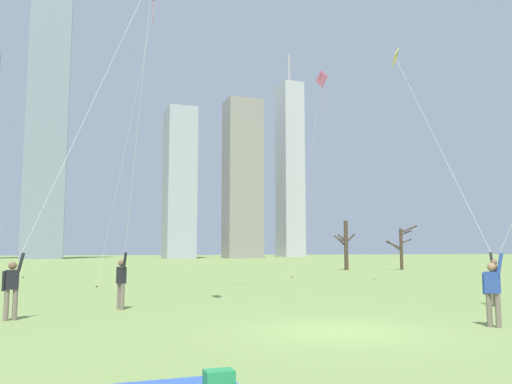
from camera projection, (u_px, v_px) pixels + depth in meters
The scene contains 14 objects.
ground_plane at pixel (339, 331), 12.58m from camera, with size 400.00×400.00×0.00m, color #7A934C.
kite_flyer_midfield_left_teal at pixel (133, 164), 16.47m from camera, with size 1.09×6.72×17.95m.
kite_flyer_midfield_center_orange at pixel (511, 245), 13.05m from camera, with size 1.82×4.60×10.74m.
kite_flyer_foreground_right_yellow at pixel (470, 225), 20.08m from camera, with size 3.40×10.25×13.28m.
kite_flyer_far_back_green at pixel (49, 205), 15.38m from camera, with size 7.56×2.39×19.70m.
distant_kite_drifting_right_red at pixel (154, 9), 35.25m from camera, with size 4.17×5.66×20.04m.
distant_kite_drifting_left_pink at pixel (320, 92), 37.43m from camera, with size 1.78×2.73×14.73m.
bare_tree_center at pixel (401, 246), 52.40m from camera, with size 2.84×1.50×4.42m.
bare_tree_right_of_center at pixel (346, 244), 51.84m from camera, with size 1.75×2.34×4.86m.
skyline_slender_spire at pixel (180, 183), 125.33m from camera, with size 6.83×8.65×36.00m.
skyline_squat_block at pixel (240, 191), 152.19m from camera, with size 6.54×7.39×43.57m.
skyline_mid_tower_right at pixel (48, 116), 120.79m from camera, with size 9.00×6.67×65.39m.
skyline_mid_tower_left at pixel (290, 169), 155.19m from camera, with size 6.09×8.42×61.33m.
skyline_tall_tower at pixel (243, 178), 129.69m from camera, with size 8.75×7.27×39.36m.
Camera 1 is at (-6.19, -11.47, 1.94)m, focal length 36.73 mm.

